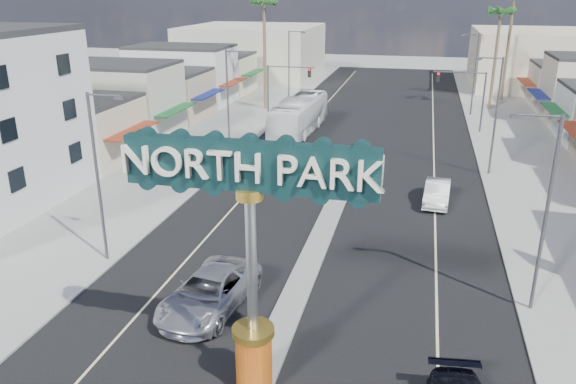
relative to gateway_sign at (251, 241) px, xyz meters
The scene contains 23 objects.
ground 28.64m from the gateway_sign, 90.00° to the left, with size 160.00×160.00×0.00m, color gray.
road 28.64m from the gateway_sign, 90.00° to the left, with size 20.00×120.00×0.01m, color black.
median_island 13.37m from the gateway_sign, 90.00° to the left, with size 1.30×30.00×0.16m, color gray.
sidewalk_left 31.87m from the gateway_sign, 116.55° to the left, with size 8.00×120.00×0.12m, color gray.
sidewalk_right 31.87m from the gateway_sign, 63.45° to the left, with size 8.00×120.00×0.12m, color gray.
storefront_row_left 47.62m from the gateway_sign, 120.33° to the left, with size 12.00×42.00×6.00m, color beige.
backdrop_far_left 76.29m from the gateway_sign, 106.77° to the left, with size 20.00×20.00×8.00m, color #B7B29E.
backdrop_far_right 76.29m from the gateway_sign, 73.23° to the left, with size 20.00×20.00×8.00m, color beige.
gateway_sign is the anchor object (origin of this frame).
traffic_signal_left 43.04m from the gateway_sign, 102.33° to the left, with size 5.09×0.45×6.00m.
traffic_signal_right 43.04m from the gateway_sign, 77.67° to the left, with size 5.09×0.45×6.00m.
streetlight_l_near 13.19m from the gateway_sign, 142.45° to the left, with size 2.03×0.22×9.00m.
streetlight_l_mid 29.91m from the gateway_sign, 110.42° to the left, with size 2.03×0.22×9.00m.
streetlight_l_far 51.10m from the gateway_sign, 101.78° to the left, with size 2.03×0.22×9.00m.
streetlight_r_near 13.19m from the gateway_sign, 37.55° to the left, with size 2.03×0.22×9.00m.
streetlight_r_mid 29.91m from the gateway_sign, 69.58° to the left, with size 2.03×0.22×9.00m.
streetlight_r_far 51.10m from the gateway_sign, 78.22° to the left, with size 2.03×0.22×9.00m.
palm_left_far 50.06m from the gateway_sign, 105.15° to the left, with size 2.60×2.60×13.10m.
palm_right_mid 55.76m from the gateway_sign, 76.47° to the left, with size 2.60×2.60×12.10m.
suv_left 7.81m from the gateway_sign, 126.28° to the left, with size 2.87×6.22×1.73m, color silver.
car_parked_left 23.38m from the gateway_sign, 103.96° to the left, with size 1.72×4.28×1.46m, color #5D5D61.
car_parked_right 22.46m from the gateway_sign, 72.47° to the left, with size 1.61×4.62×1.52m, color silver.
city_bus 38.75m from the gateway_sign, 99.95° to the left, with size 2.97×12.70×3.54m, color white.
Camera 1 is at (5.06, -13.94, 13.74)m, focal length 35.00 mm.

